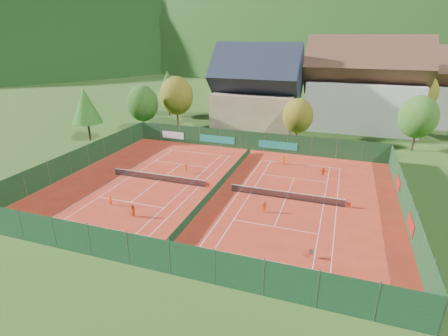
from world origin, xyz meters
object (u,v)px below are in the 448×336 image
Objects in this scene: player_right_far_b at (323,172)px; ball_hopper at (311,252)px; hotel_block_b at (436,92)px; player_right_far_a at (283,159)px; chalet at (257,94)px; player_left_far at (186,168)px; player_left_near at (111,200)px; player_right_near at (264,207)px; hotel_block_a at (363,90)px; player_left_mid at (133,211)px.

ball_hopper is at bearing 84.61° from player_right_far_b.
player_right_far_a is (-24.30, -32.86, -5.93)m from hotel_block_b.
chalet reaches higher than player_right_far_a.
chalet is 12.17× the size of player_left_far.
player_left_near is at bearing 106.26° from player_left_far.
ball_hopper is at bearing -11.60° from player_left_near.
player_right_far_a is (11.54, 7.53, 0.03)m from player_left_far.
hotel_block_b is at bearing -131.12° from player_right_far_a.
chalet is 35.63m from player_right_near.
player_right_far_b is at bearing 33.06° from player_left_near.
player_right_near is (15.95, 3.86, 0.02)m from player_left_near.
player_right_far_a reaches higher than player_right_far_b.
chalet is at bearing -62.86° from player_right_far_b.
player_left_far is (-21.84, -32.39, -6.72)m from hotel_block_a.
player_right_far_b is (5.02, 12.24, -0.05)m from player_right_near.
chalet is at bearing -162.47° from hotel_block_a.
player_left_far is at bearing 8.93° from player_right_far_b.
player_left_near is at bearing -99.86° from chalet.
hotel_block_a is at bearing -106.01° from player_right_far_b.
player_left_far is 13.78m from player_right_far_a.
player_right_far_a is (-0.70, 14.99, 0.05)m from player_right_near.
hotel_block_b is (14.00, 8.00, -0.76)m from hotel_block_a.
player_right_far_b is at bearing 149.73° from player_right_far_a.
hotel_block_a is at bearing 55.22° from player_left_near.
player_left_far is 1.03× the size of player_right_near.
player_left_mid is (-2.89, -39.13, -5.93)m from chalet.
player_right_near is 13.23m from player_right_far_b.
player_left_mid is (-17.70, 1.24, 0.14)m from ball_hopper.
hotel_block_b reaches higher than player_left_far.
ball_hopper is at bearing -94.87° from player_right_near.
player_right_far_b is (-18.58, -35.60, -6.02)m from hotel_block_b.
player_right_near is at bearing -116.26° from hotel_block_b.
chalet is at bearing 61.04° from player_right_near.
player_right_far_b reaches higher than ball_hopper.
player_left_near is (-39.55, -51.70, -6.00)m from hotel_block_b.
player_left_mid is at bearing -25.82° from player_left_near.
hotel_block_b is at bearing 29.74° from hotel_block_a.
chalet is at bearing 113.63° from player_left_mid.
player_left_near is 0.89× the size of player_left_mid.
hotel_block_a is 47.06m from ball_hopper.
hotel_block_a is 27.00× the size of ball_hopper.
hotel_block_a reaches higher than hotel_block_b.
hotel_block_a is at bearing 31.97° from player_right_near.
player_right_far_b is at bearing 73.23° from player_left_mid.
hotel_block_b is at bearing -97.18° from player_left_far.
player_left_far is (0.05, 12.75, -0.03)m from player_left_mid.
hotel_block_b is 64.39m from player_left_mid.
player_left_near is (-21.36, 2.67, 0.06)m from ball_hopper.
hotel_block_b reaches higher than player_right_far_a.
player_right_near is at bearing 51.16° from player_left_mid.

